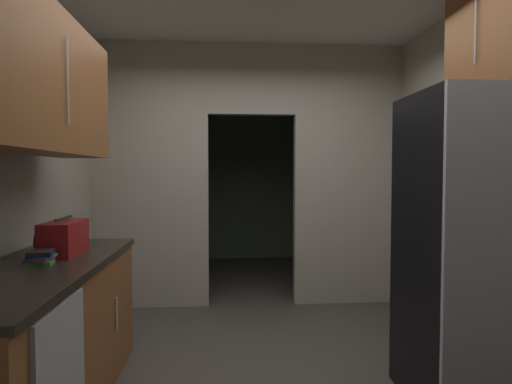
# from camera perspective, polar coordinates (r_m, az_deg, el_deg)

# --- Properties ---
(ground) EXTENTS (20.00, 20.00, 0.00)m
(ground) POSITION_cam_1_polar(r_m,az_deg,el_deg) (3.22, 1.15, -23.49)
(ground) COLOR #47423D
(kitchen_partition) EXTENTS (3.28, 0.12, 2.77)m
(kitchen_partition) POSITION_cam_1_polar(r_m,az_deg,el_deg) (4.65, -0.97, 3.35)
(kitchen_partition) COLOR #ADA899
(kitchen_partition) RESTS_ON ground
(adjoining_room_shell) EXTENTS (3.28, 2.63, 2.77)m
(adjoining_room_shell) POSITION_cam_1_polar(r_m,az_deg,el_deg) (6.44, -1.83, 2.26)
(adjoining_room_shell) COLOR slate
(adjoining_room_shell) RESTS_ON ground
(refrigerator) EXTENTS (0.73, 0.75, 1.89)m
(refrigerator) POSITION_cam_1_polar(r_m,az_deg,el_deg) (2.97, 26.40, -6.79)
(refrigerator) COLOR black
(refrigerator) RESTS_ON ground
(lower_cabinet_run) EXTENTS (0.66, 1.98, 0.89)m
(lower_cabinet_run) POSITION_cam_1_polar(r_m,az_deg,el_deg) (2.87, -26.44, -17.34)
(lower_cabinet_run) COLOR brown
(lower_cabinet_run) RESTS_ON ground
(upper_cabinet_counterside) EXTENTS (0.36, 1.78, 0.79)m
(upper_cabinet_counterside) POSITION_cam_1_polar(r_m,az_deg,el_deg) (2.75, -27.05, 12.86)
(upper_cabinet_counterside) COLOR brown
(upper_cabinet_fridgeside) EXTENTS (0.36, 0.80, 0.83)m
(upper_cabinet_fridgeside) POSITION_cam_1_polar(r_m,az_deg,el_deg) (3.28, 29.64, 18.52)
(upper_cabinet_fridgeside) COLOR brown
(boombox) EXTENTS (0.20, 0.40, 0.24)m
(boombox) POSITION_cam_1_polar(r_m,az_deg,el_deg) (3.03, -23.84, -5.50)
(boombox) COLOR maroon
(boombox) RESTS_ON lower_cabinet_run
(book_stack) EXTENTS (0.15, 0.17, 0.08)m
(book_stack) POSITION_cam_1_polar(r_m,az_deg,el_deg) (2.74, -26.29, -7.72)
(book_stack) COLOR #388C47
(book_stack) RESTS_ON lower_cabinet_run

